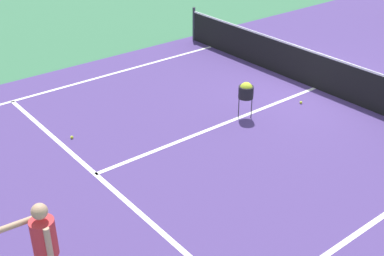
{
  "coord_description": "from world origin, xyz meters",
  "views": [
    {
      "loc": [
        7.34,
        -9.95,
        5.29
      ],
      "look_at": [
        1.15,
        -4.99,
        1.0
      ],
      "focal_mm": 47.24,
      "sensor_mm": 36.0,
      "label": 1
    }
  ],
  "objects_px": {
    "net": "(317,70)",
    "ball_hopper": "(246,91)",
    "tennis_ball_mid_court": "(72,137)",
    "tennis_ball_near_net": "(301,102)",
    "player_near": "(43,243)"
  },
  "relations": [
    {
      "from": "net",
      "to": "player_near",
      "type": "xyz_separation_m",
      "value": [
        2.3,
        -8.34,
        0.46
      ]
    },
    {
      "from": "player_near",
      "to": "tennis_ball_near_net",
      "type": "xyz_separation_m",
      "value": [
        -1.91,
        7.35,
        -0.92
      ]
    },
    {
      "from": "net",
      "to": "player_near",
      "type": "relative_size",
      "value": 6.47
    },
    {
      "from": "net",
      "to": "ball_hopper",
      "type": "xyz_separation_m",
      "value": [
        0.07,
        -2.58,
        0.18
      ]
    },
    {
      "from": "ball_hopper",
      "to": "tennis_ball_mid_court",
      "type": "relative_size",
      "value": 13.25
    },
    {
      "from": "ball_hopper",
      "to": "tennis_ball_mid_court",
      "type": "distance_m",
      "value": 3.93
    },
    {
      "from": "ball_hopper",
      "to": "tennis_ball_mid_court",
      "type": "xyz_separation_m",
      "value": [
        -1.59,
        -3.54,
        -0.64
      ]
    },
    {
      "from": "net",
      "to": "ball_hopper",
      "type": "height_order",
      "value": "net"
    },
    {
      "from": "tennis_ball_mid_court",
      "to": "ball_hopper",
      "type": "bearing_deg",
      "value": 65.84
    },
    {
      "from": "ball_hopper",
      "to": "net",
      "type": "bearing_deg",
      "value": 91.6
    },
    {
      "from": "net",
      "to": "ball_hopper",
      "type": "bearing_deg",
      "value": -88.4
    },
    {
      "from": "net",
      "to": "ball_hopper",
      "type": "relative_size",
      "value": 11.47
    },
    {
      "from": "player_near",
      "to": "ball_hopper",
      "type": "bearing_deg",
      "value": 111.11
    },
    {
      "from": "net",
      "to": "player_near",
      "type": "distance_m",
      "value": 8.66
    },
    {
      "from": "tennis_ball_near_net",
      "to": "tennis_ball_mid_court",
      "type": "xyz_separation_m",
      "value": [
        -1.9,
        -5.12,
        0.0
      ]
    }
  ]
}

